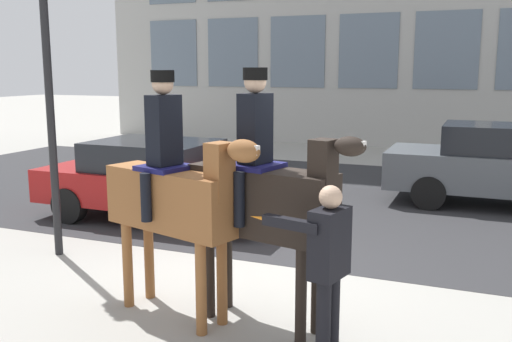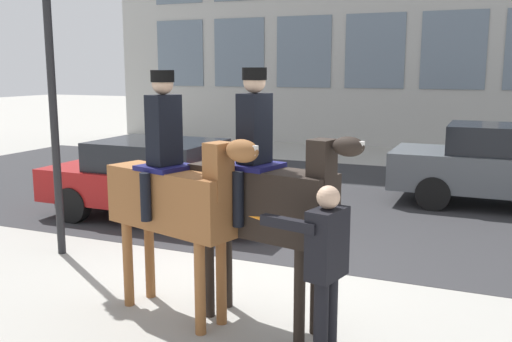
{
  "view_description": "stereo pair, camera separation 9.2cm",
  "coord_description": "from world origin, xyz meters",
  "px_view_note": "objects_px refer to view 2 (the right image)",
  "views": [
    {
      "loc": [
        2.58,
        -6.38,
        2.6
      ],
      "look_at": [
        0.3,
        -0.78,
        1.52
      ],
      "focal_mm": 40.0,
      "sensor_mm": 36.0,
      "label": 1
    },
    {
      "loc": [
        2.66,
        -6.34,
        2.6
      ],
      "look_at": [
        0.3,
        -0.78,
        1.52
      ],
      "focal_mm": 40.0,
      "sensor_mm": 36.0,
      "label": 2
    }
  ],
  "objects_px": {
    "mounted_horse_lead": "(173,193)",
    "pedestrian_bystander": "(325,263)",
    "mounted_horse_companion": "(263,196)",
    "street_car_near_lane": "(162,178)",
    "traffic_light": "(49,47)"
  },
  "relations": [
    {
      "from": "mounted_horse_lead",
      "to": "pedestrian_bystander",
      "type": "distance_m",
      "value": 1.85
    },
    {
      "from": "pedestrian_bystander",
      "to": "mounted_horse_companion",
      "type": "bearing_deg",
      "value": -21.74
    },
    {
      "from": "street_car_near_lane",
      "to": "mounted_horse_companion",
      "type": "bearing_deg",
      "value": -45.01
    },
    {
      "from": "mounted_horse_lead",
      "to": "street_car_near_lane",
      "type": "xyz_separation_m",
      "value": [
        -2.3,
        3.39,
        -0.62
      ]
    },
    {
      "from": "mounted_horse_lead",
      "to": "mounted_horse_companion",
      "type": "bearing_deg",
      "value": 24.55
    },
    {
      "from": "pedestrian_bystander",
      "to": "street_car_near_lane",
      "type": "height_order",
      "value": "pedestrian_bystander"
    },
    {
      "from": "mounted_horse_lead",
      "to": "traffic_light",
      "type": "bearing_deg",
      "value": 172.33
    },
    {
      "from": "mounted_horse_companion",
      "to": "traffic_light",
      "type": "bearing_deg",
      "value": 176.78
    },
    {
      "from": "mounted_horse_lead",
      "to": "street_car_near_lane",
      "type": "relative_size",
      "value": 0.62
    },
    {
      "from": "mounted_horse_lead",
      "to": "traffic_light",
      "type": "distance_m",
      "value": 3.23
    },
    {
      "from": "street_car_near_lane",
      "to": "traffic_light",
      "type": "relative_size",
      "value": 0.96
    },
    {
      "from": "pedestrian_bystander",
      "to": "traffic_light",
      "type": "relative_size",
      "value": 0.38
    },
    {
      "from": "mounted_horse_companion",
      "to": "traffic_light",
      "type": "distance_m",
      "value": 3.98
    },
    {
      "from": "mounted_horse_lead",
      "to": "street_car_near_lane",
      "type": "distance_m",
      "value": 4.15
    },
    {
      "from": "mounted_horse_lead",
      "to": "mounted_horse_companion",
      "type": "height_order",
      "value": "mounted_horse_companion"
    }
  ]
}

